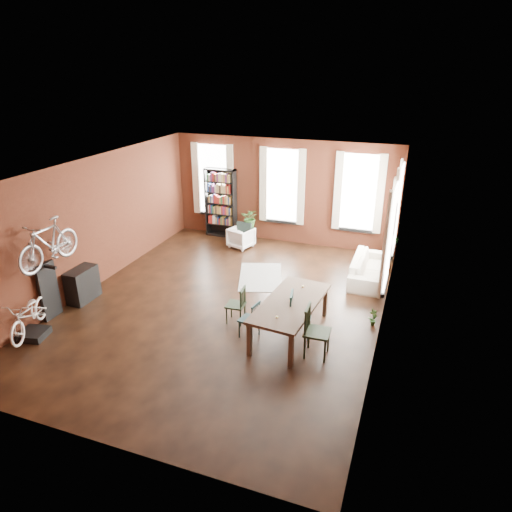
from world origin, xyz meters
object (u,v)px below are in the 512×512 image
at_px(dining_chair_c, 317,332).
at_px(bicycle_floor, 25,299).
at_px(dining_chair_a, 249,319).
at_px(cream_sofa, 369,264).
at_px(white_armchair, 241,237).
at_px(console_table, 83,285).
at_px(bike_trainer, 34,334).
at_px(plant_stand, 250,235).
at_px(dining_table, 290,318).
at_px(dining_chair_d, 300,315).
at_px(dining_chair_b, 236,305).
at_px(bookshelf, 221,203).

relative_size(dining_chair_c, bicycle_floor, 0.68).
bearing_deg(dining_chair_a, cream_sofa, 161.74).
relative_size(white_armchair, bicycle_floor, 0.45).
relative_size(dining_chair_a, console_table, 1.00).
height_order(bike_trainer, bicycle_floor, bicycle_floor).
height_order(bike_trainer, plant_stand, plant_stand).
bearing_deg(dining_table, white_armchair, 128.80).
bearing_deg(bicycle_floor, dining_chair_d, 1.33).
bearing_deg(dining_chair_b, dining_chair_d, 84.25).
xyz_separation_m(dining_chair_b, white_armchair, (-1.52, 4.15, -0.08)).
bearing_deg(console_table, cream_sofa, 29.33).
relative_size(dining_table, bookshelf, 1.02).
height_order(dining_chair_b, bookshelf, bookshelf).
distance_m(dining_chair_b, white_armchair, 4.42).
distance_m(bookshelf, console_table, 5.40).
distance_m(plant_stand, bicycle_floor, 6.99).
xyz_separation_m(dining_table, bicycle_floor, (-4.93, -1.94, 0.53)).
bearing_deg(bookshelf, bike_trainer, -99.67).
bearing_deg(dining_chair_d, dining_chair_b, 77.86).
distance_m(dining_chair_a, plant_stand, 5.32).
relative_size(white_armchair, cream_sofa, 0.32).
distance_m(white_armchair, bicycle_floor, 6.56).
relative_size(console_table, plant_stand, 1.54).
xyz_separation_m(dining_table, dining_chair_c, (0.69, -0.54, 0.13)).
relative_size(bike_trainer, console_table, 0.64).
relative_size(white_armchair, plant_stand, 1.30).
height_order(dining_chair_b, bicycle_floor, bicycle_floor).
xyz_separation_m(cream_sofa, plant_stand, (-3.82, 1.35, -0.15)).
distance_m(dining_chair_b, bicycle_floor, 4.23).
relative_size(dining_chair_b, bike_trainer, 1.63).
relative_size(cream_sofa, plant_stand, 4.02).
height_order(cream_sofa, plant_stand, cream_sofa).
bearing_deg(cream_sofa, bike_trainer, 130.33).
relative_size(dining_chair_a, plant_stand, 1.54).
bearing_deg(plant_stand, bike_trainer, -109.42).
relative_size(dining_chair_b, cream_sofa, 0.40).
distance_m(dining_chair_a, console_table, 4.27).
xyz_separation_m(dining_table, dining_chair_d, (0.21, 0.02, 0.10)).
xyz_separation_m(white_armchair, bike_trainer, (-2.16, -6.15, -0.26)).
bearing_deg(dining_table, bookshelf, 132.64).
height_order(dining_table, dining_chair_b, dining_chair_b).
height_order(dining_chair_d, bike_trainer, dining_chair_d).
distance_m(dining_chair_c, bicycle_floor, 5.80).
height_order(dining_chair_b, cream_sofa, dining_chair_b).
distance_m(dining_chair_c, white_armchair, 5.89).
bearing_deg(white_armchair, bike_trainer, 88.01).
relative_size(white_armchair, console_table, 0.85).
relative_size(dining_chair_c, dining_chair_d, 1.07).
bearing_deg(dining_table, cream_sofa, 75.54).
bearing_deg(console_table, bike_trainer, -86.46).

